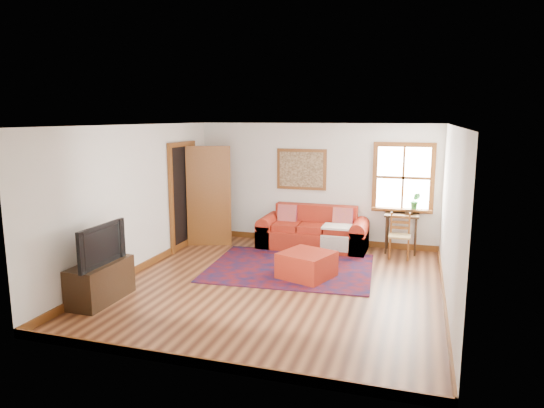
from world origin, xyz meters
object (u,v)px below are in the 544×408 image
(red_leather_sofa, at_px, (313,234))
(red_ottoman, at_px, (307,265))
(ladder_back_chair, at_px, (400,234))
(media_cabinet, at_px, (101,282))
(side_table, at_px, (402,220))

(red_leather_sofa, distance_m, red_ottoman, 1.90)
(ladder_back_chair, relative_size, media_cabinet, 0.81)
(red_ottoman, relative_size, ladder_back_chair, 0.91)
(red_leather_sofa, bearing_deg, media_cabinet, -121.74)
(side_table, bearing_deg, red_ottoman, -124.61)
(ladder_back_chair, height_order, media_cabinet, ladder_back_chair)
(red_leather_sofa, height_order, ladder_back_chair, red_leather_sofa)
(red_ottoman, bearing_deg, side_table, 75.44)
(red_leather_sofa, height_order, media_cabinet, red_leather_sofa)
(red_leather_sofa, xyz_separation_m, side_table, (1.71, 0.17, 0.36))
(red_ottoman, relative_size, media_cabinet, 0.74)
(red_leather_sofa, bearing_deg, red_ottoman, -80.97)
(side_table, height_order, ladder_back_chair, ladder_back_chair)
(side_table, bearing_deg, media_cabinet, -135.80)
(red_leather_sofa, height_order, side_table, red_leather_sofa)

